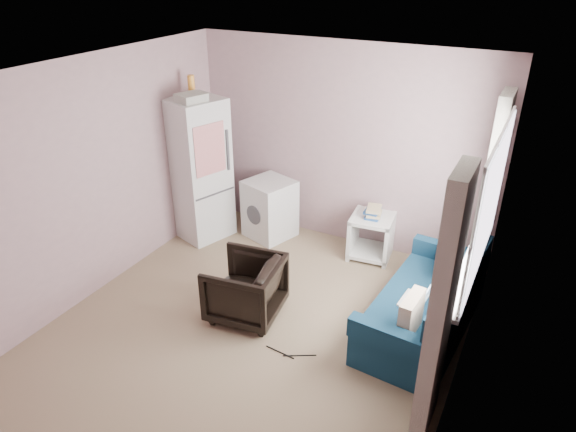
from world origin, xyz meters
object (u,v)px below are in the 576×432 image
at_px(sofa, 428,308).
at_px(armchair, 245,286).
at_px(side_table, 371,233).
at_px(washing_machine, 270,208).
at_px(fridge, 199,169).

bearing_deg(sofa, armchair, -156.63).
distance_m(side_table, sofa, 1.47).
xyz_separation_m(washing_machine, side_table, (1.36, 0.11, -0.09)).
distance_m(armchair, washing_machine, 1.70).
bearing_deg(fridge, side_table, 30.53).
relative_size(armchair, washing_machine, 0.92).
bearing_deg(fridge, armchair, -22.42).
bearing_deg(sofa, washing_machine, 161.29).
height_order(fridge, sofa, fridge).
distance_m(washing_machine, sofa, 2.53).
distance_m(fridge, sofa, 3.27).
distance_m(armchair, fridge, 1.96).
bearing_deg(fridge, sofa, 6.82).
bearing_deg(washing_machine, fridge, -137.68).
xyz_separation_m(armchair, washing_machine, (-0.61, 1.59, 0.05)).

